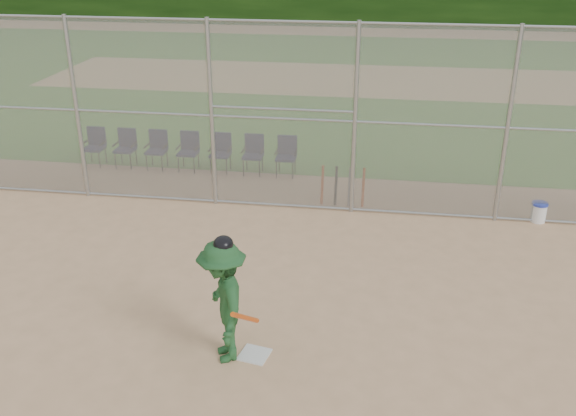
# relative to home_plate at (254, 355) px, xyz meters

# --- Properties ---
(ground) EXTENTS (100.00, 100.00, 0.00)m
(ground) POSITION_rel_home_plate_xyz_m (0.07, 0.29, -0.01)
(ground) COLOR tan
(ground) RESTS_ON ground
(grass_strip) EXTENTS (100.00, 100.00, 0.00)m
(grass_strip) POSITION_rel_home_plate_xyz_m (0.07, 18.29, -0.00)
(grass_strip) COLOR #30691F
(grass_strip) RESTS_ON ground
(dirt_patch_far) EXTENTS (24.00, 24.00, 0.00)m
(dirt_patch_far) POSITION_rel_home_plate_xyz_m (0.07, 18.29, -0.00)
(dirt_patch_far) COLOR tan
(dirt_patch_far) RESTS_ON ground
(backstop_fence) EXTENTS (16.09, 0.09, 4.00)m
(backstop_fence) POSITION_rel_home_plate_xyz_m (0.07, 5.29, 2.06)
(backstop_fence) COLOR gray
(backstop_fence) RESTS_ON ground
(home_plate) EXTENTS (0.48, 0.48, 0.02)m
(home_plate) POSITION_rel_home_plate_xyz_m (0.00, 0.00, 0.00)
(home_plate) COLOR silver
(home_plate) RESTS_ON ground
(batter_at_plate) EXTENTS (1.07, 1.43, 1.91)m
(batter_at_plate) POSITION_rel_home_plate_xyz_m (-0.40, -0.08, 0.91)
(batter_at_plate) COLOR #1F4D25
(batter_at_plate) RESTS_ON ground
(water_cooler) EXTENTS (0.33, 0.33, 0.42)m
(water_cooler) POSITION_rel_home_plate_xyz_m (4.94, 5.36, 0.20)
(water_cooler) COLOR white
(water_cooler) RESTS_ON ground
(spare_bats) EXTENTS (0.96, 0.34, 0.84)m
(spare_bats) POSITION_rel_home_plate_xyz_m (0.84, 5.70, 0.41)
(spare_bats) COLOR #D84C14
(spare_bats) RESTS_ON ground
(chair_0) EXTENTS (0.54, 0.52, 0.96)m
(chair_0) POSITION_rel_home_plate_xyz_m (-5.60, 7.23, 0.47)
(chair_0) COLOR #0F1638
(chair_0) RESTS_ON ground
(chair_1) EXTENTS (0.54, 0.52, 0.96)m
(chair_1) POSITION_rel_home_plate_xyz_m (-4.78, 7.23, 0.47)
(chair_1) COLOR #0F1638
(chair_1) RESTS_ON ground
(chair_2) EXTENTS (0.54, 0.52, 0.96)m
(chair_2) POSITION_rel_home_plate_xyz_m (-3.95, 7.23, 0.47)
(chair_2) COLOR #0F1638
(chair_2) RESTS_ON ground
(chair_3) EXTENTS (0.54, 0.52, 0.96)m
(chair_3) POSITION_rel_home_plate_xyz_m (-3.13, 7.23, 0.47)
(chair_3) COLOR #0F1638
(chair_3) RESTS_ON ground
(chair_4) EXTENTS (0.54, 0.52, 0.96)m
(chair_4) POSITION_rel_home_plate_xyz_m (-2.30, 7.23, 0.47)
(chair_4) COLOR #0F1638
(chair_4) RESTS_ON ground
(chair_5) EXTENTS (0.54, 0.52, 0.96)m
(chair_5) POSITION_rel_home_plate_xyz_m (-1.48, 7.23, 0.47)
(chair_5) COLOR #0F1638
(chair_5) RESTS_ON ground
(chair_6) EXTENTS (0.54, 0.52, 0.96)m
(chair_6) POSITION_rel_home_plate_xyz_m (-0.66, 7.23, 0.47)
(chair_6) COLOR #0F1638
(chair_6) RESTS_ON ground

